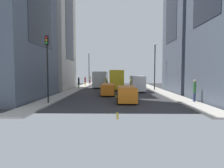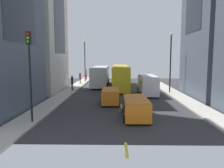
{
  "view_description": "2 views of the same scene",
  "coord_description": "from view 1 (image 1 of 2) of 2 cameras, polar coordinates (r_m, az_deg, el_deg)",
  "views": [
    {
      "loc": [
        -0.17,
        -33.64,
        3.07
      ],
      "look_at": [
        -0.67,
        -3.81,
        1.22
      ],
      "focal_mm": 28.55,
      "sensor_mm": 36.0,
      "label": 1
    },
    {
      "loc": [
        -0.55,
        -31.93,
        4.75
      ],
      "look_at": [
        -1.09,
        -2.94,
        1.36
      ],
      "focal_mm": 34.96,
      "sensor_mm": 36.0,
      "label": 2
    }
  ],
  "objects": [
    {
      "name": "sidewalk_east",
      "position": [
        34.6,
        13.5,
        -1.52
      ],
      "size": [
        2.07,
        44.0,
        0.15
      ],
      "primitive_type": "cube",
      "color": "#B2ADA3",
      "rests_on": "ground"
    },
    {
      "name": "streetlamp_near",
      "position": [
        45.92,
        -7.38,
        6.06
      ],
      "size": [
        0.44,
        0.44,
        8.24
      ],
      "color": "black",
      "rests_on": "ground"
    },
    {
      "name": "lane_stripe_0",
      "position": [
        13.01,
        1.73,
        -10.08
      ],
      "size": [
        0.16,
        2.0,
        0.01
      ],
      "primitive_type": "cube",
      "color": "yellow",
      "rests_on": "ground"
    },
    {
      "name": "pedestrian_waiting_curb",
      "position": [
        50.29,
        -7.04,
        1.62
      ],
      "size": [
        0.38,
        0.38,
        2.34
      ],
      "rotation": [
        0.0,
        0.0,
        0.33
      ],
      "color": "maroon",
      "rests_on": "ground"
    },
    {
      "name": "pedestrian_crossing_near",
      "position": [
        20.01,
        24.92,
        -1.67
      ],
      "size": [
        0.31,
        0.31,
        2.25
      ],
      "rotation": [
        0.0,
        0.0,
        3.23
      ],
      "color": "navy",
      "rests_on": "ground"
    },
    {
      "name": "pedestrian_crossing_mid",
      "position": [
        33.75,
        -10.59,
        0.56
      ],
      "size": [
        0.31,
        0.31,
        2.2
      ],
      "rotation": [
        0.0,
        0.0,
        3.6
      ],
      "color": "#336B38",
      "rests_on": "ground"
    },
    {
      "name": "lane_stripe_4",
      "position": [
        54.72,
        1.14,
        0.34
      ],
      "size": [
        0.16,
        2.0,
        0.01
      ],
      "primitive_type": "cube",
      "color": "yellow",
      "rests_on": "ground"
    },
    {
      "name": "streetlamp_far",
      "position": [
        32.22,
        13.56,
        6.87
      ],
      "size": [
        0.44,
        0.44,
        8.03
      ],
      "color": "black",
      "rests_on": "ground"
    },
    {
      "name": "sidewalk_west",
      "position": [
        34.52,
        -11.03,
        -1.49
      ],
      "size": [
        2.07,
        44.0,
        0.15
      ],
      "primitive_type": "cube",
      "color": "#B2ADA3",
      "rests_on": "ground"
    },
    {
      "name": "pedestrian_walking_far",
      "position": [
        41.97,
        -8.61,
        1.03
      ],
      "size": [
        0.35,
        0.35,
        2.09
      ],
      "rotation": [
        0.0,
        0.0,
        1.3
      ],
      "color": "gold",
      "rests_on": "ground"
    },
    {
      "name": "lane_stripe_2",
      "position": [
        33.78,
        1.25,
        -1.66
      ],
      "size": [
        0.16,
        2.0,
        0.01
      ],
      "primitive_type": "cube",
      "color": "yellow",
      "rests_on": "ground"
    },
    {
      "name": "ground_plane",
      "position": [
        33.78,
        1.25,
        -1.67
      ],
      "size": [
        40.75,
        40.75,
        0.0
      ],
      "primitive_type": "plane",
      "color": "#333335"
    },
    {
      "name": "traffic_light_near_corner",
      "position": [
        18.41,
        -20.02,
        8.13
      ],
      "size": [
        0.32,
        0.44,
        6.48
      ],
      "color": "black",
      "rests_on": "ground"
    },
    {
      "name": "car_orange_0",
      "position": [
        24.51,
        -1.26,
        -1.48
      ],
      "size": [
        1.94,
        4.01,
        1.57
      ],
      "color": "orange",
      "rests_on": "ground"
    },
    {
      "name": "delivery_van_white",
      "position": [
        30.43,
        8.05,
        0.58
      ],
      "size": [
        2.25,
        5.93,
        2.58
      ],
      "color": "white",
      "rests_on": "ground"
    },
    {
      "name": "streetcar_yellow",
      "position": [
        37.27,
        1.42,
        2.1
      ],
      "size": [
        2.7,
        14.95,
        3.59
      ],
      "color": "yellow",
      "rests_on": "ground"
    },
    {
      "name": "car_orange_1",
      "position": [
        18.98,
        4.64,
        -2.85
      ],
      "size": [
        2.07,
        4.5,
        1.62
      ],
      "color": "orange",
      "rests_on": "ground"
    },
    {
      "name": "lane_stripe_1",
      "position": [
        23.34,
        1.38,
        -4.0
      ],
      "size": [
        0.16,
        2.0,
        0.01
      ],
      "primitive_type": "cube",
      "color": "yellow",
      "rests_on": "ground"
    },
    {
      "name": "city_bus_white",
      "position": [
        39.76,
        -3.51,
        2.01
      ],
      "size": [
        2.81,
        11.53,
        3.35
      ],
      "color": "silver",
      "rests_on": "ground"
    },
    {
      "name": "building_west_1",
      "position": [
        36.69,
        -20.0,
        17.64
      ],
      "size": [
        8.31,
        10.17,
        24.27
      ],
      "color": "beige",
      "rests_on": "ground"
    },
    {
      "name": "lane_stripe_3",
      "position": [
        44.24,
        1.18,
        -0.42
      ],
      "size": [
        0.16,
        2.0,
        0.01
      ],
      "primitive_type": "cube",
      "color": "yellow",
      "rests_on": "ground"
    }
  ]
}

